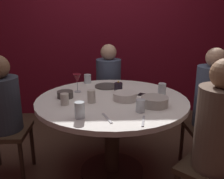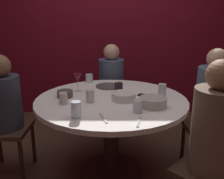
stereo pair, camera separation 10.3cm
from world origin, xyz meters
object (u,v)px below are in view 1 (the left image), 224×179
(seated_diner_front_right, at_px, (218,131))
(dinner_plate, at_px, (107,86))
(cup_by_right_diner, at_px, (65,99))
(cup_beside_wine, at_px, (140,106))
(seated_diner_left, at_px, (2,104))
(cup_near_candle, at_px, (162,89))
(seated_diner_back, at_px, (109,79))
(bowl_small_white, at_px, (125,96))
(cup_by_left_diner, at_px, (91,96))
(seated_diner_right, at_px, (211,99))
(candle_holder, at_px, (118,87))
(dining_table, at_px, (112,115))
(cell_phone, at_px, (146,95))
(cup_far_edge, at_px, (88,79))
(bowl_serving_large, at_px, (65,94))
(bowl_salad_center, at_px, (155,101))
(wine_glass, at_px, (77,79))
(cup_center_front, at_px, (80,110))

(seated_diner_front_right, bearing_deg, dinner_plate, -11.15)
(cup_by_right_diner, xyz_separation_m, cup_beside_wine, (0.59, -0.19, 0.00))
(seated_diner_left, height_order, cup_near_candle, seated_diner_left)
(seated_diner_back, height_order, bowl_small_white, seated_diner_back)
(seated_diner_front_right, xyz_separation_m, bowl_small_white, (-0.54, 0.60, 0.04))
(cup_beside_wine, bearing_deg, seated_diner_back, 99.11)
(cup_by_left_diner, bearing_deg, seated_diner_front_right, -33.56)
(seated_diner_right, distance_m, seated_diner_front_right, 0.69)
(dinner_plate, distance_m, cup_by_right_diner, 0.63)
(seated_diner_back, relative_size, candle_holder, 10.61)
(dining_table, relative_size, cup_by_right_diner, 14.15)
(candle_holder, height_order, cup_by_right_diner, candle_holder)
(cup_by_left_diner, bearing_deg, cell_phone, 18.72)
(cup_by_right_diner, relative_size, cup_beside_wine, 0.97)
(dinner_plate, xyz_separation_m, cup_far_edge, (-0.20, 0.16, 0.04))
(seated_diner_right, height_order, cup_near_candle, seated_diner_right)
(cup_by_right_diner, bearing_deg, seated_diner_left, 165.65)
(seated_diner_front_right, height_order, bowl_serving_large, seated_diner_front_right)
(cell_phone, distance_m, cup_near_candle, 0.15)
(dinner_plate, xyz_separation_m, bowl_salad_center, (0.37, -0.58, 0.03))
(cup_by_left_diner, distance_m, cup_by_right_diner, 0.22)
(bowl_small_white, bearing_deg, wine_glass, 149.46)
(bowl_salad_center, distance_m, cup_by_left_diner, 0.52)
(seated_diner_left, height_order, seated_diner_front_right, seated_diner_front_right)
(dining_table, distance_m, wine_glass, 0.47)
(seated_diner_left, xyz_separation_m, cell_phone, (1.27, 0.06, 0.04))
(dinner_plate, bearing_deg, cup_beside_wine, -71.66)
(dinner_plate, height_order, cell_phone, dinner_plate)
(seated_diner_right, height_order, cup_center_front, seated_diner_right)
(seated_diner_right, height_order, candle_holder, seated_diner_right)
(cup_far_edge, bearing_deg, cup_beside_wine, -63.05)
(wine_glass, bearing_deg, dining_table, -32.62)
(bowl_salad_center, bearing_deg, cup_beside_wine, -137.37)
(seated_diner_right, relative_size, bowl_small_white, 5.68)
(candle_holder, height_order, dinner_plate, candle_holder)
(seated_diner_right, bearing_deg, wine_glass, -9.56)
(cup_near_candle, bearing_deg, seated_diner_back, 118.68)
(seated_diner_left, height_order, cup_by_left_diner, seated_diner_left)
(cup_far_edge, bearing_deg, seated_diner_right, -25.13)
(bowl_salad_center, relative_size, cup_beside_wine, 2.27)
(cup_far_edge, bearing_deg, candle_holder, -46.42)
(cell_phone, distance_m, cup_by_left_diner, 0.52)
(cell_phone, distance_m, cup_by_right_diner, 0.73)
(dinner_plate, relative_size, cup_beside_wine, 2.58)
(seated_diner_back, height_order, bowl_salad_center, seated_diner_back)
(dinner_plate, relative_size, cup_center_front, 2.07)
(cup_by_right_diner, bearing_deg, bowl_serving_large, 96.43)
(bowl_serving_large, xyz_separation_m, bowl_salad_center, (0.74, -0.24, 0.01))
(seated_diner_back, xyz_separation_m, wine_glass, (-0.32, -0.70, 0.18))
(seated_diner_front_right, xyz_separation_m, dinner_plate, (-0.68, 1.02, 0.02))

